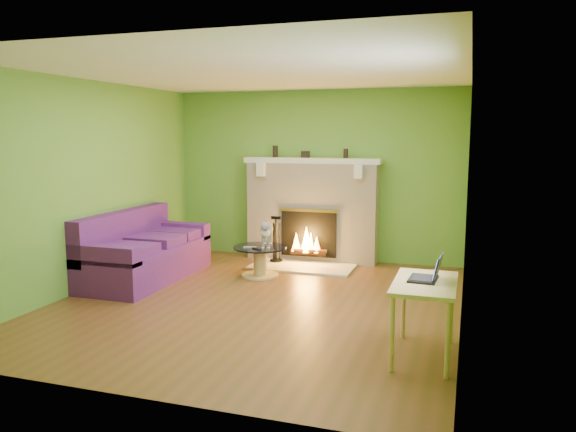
% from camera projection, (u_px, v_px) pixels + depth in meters
% --- Properties ---
extents(floor, '(5.00, 5.00, 0.00)m').
position_uv_depth(floor, '(258.00, 302.00, 6.50)').
color(floor, brown).
rests_on(floor, ground).
extents(ceiling, '(5.00, 5.00, 0.00)m').
position_uv_depth(ceiling, '(256.00, 72.00, 6.13)').
color(ceiling, white).
rests_on(ceiling, wall_back).
extents(wall_back, '(5.00, 0.00, 5.00)m').
position_uv_depth(wall_back, '(315.00, 175.00, 8.67)').
color(wall_back, '#599731').
rests_on(wall_back, floor).
extents(wall_front, '(5.00, 0.00, 5.00)m').
position_uv_depth(wall_front, '(129.00, 224.00, 3.96)').
color(wall_front, '#599731').
rests_on(wall_front, floor).
extents(wall_left, '(0.00, 5.00, 5.00)m').
position_uv_depth(wall_left, '(89.00, 185.00, 7.00)').
color(wall_left, '#599731').
rests_on(wall_left, floor).
extents(wall_right, '(0.00, 5.00, 5.00)m').
position_uv_depth(wall_right, '(466.00, 198.00, 5.63)').
color(wall_right, '#599731').
rests_on(wall_right, floor).
extents(window_frame, '(0.00, 1.20, 1.20)m').
position_uv_depth(window_frame, '(465.00, 180.00, 4.75)').
color(window_frame, silver).
rests_on(window_frame, wall_right).
extents(window_pane, '(0.00, 1.06, 1.06)m').
position_uv_depth(window_pane, '(464.00, 180.00, 4.75)').
color(window_pane, white).
rests_on(window_pane, wall_right).
extents(fireplace, '(2.10, 0.46, 1.58)m').
position_uv_depth(fireplace, '(312.00, 211.00, 8.57)').
color(fireplace, beige).
rests_on(fireplace, floor).
extents(hearth, '(1.50, 0.75, 0.03)m').
position_uv_depth(hearth, '(302.00, 267.00, 8.19)').
color(hearth, beige).
rests_on(hearth, floor).
extents(mantel, '(2.10, 0.28, 0.08)m').
position_uv_depth(mantel, '(312.00, 161.00, 8.44)').
color(mantel, beige).
rests_on(mantel, fireplace).
extents(sofa, '(0.92, 2.03, 0.91)m').
position_uv_depth(sofa, '(143.00, 253.00, 7.52)').
color(sofa, '#4E1A65').
rests_on(sofa, floor).
extents(coffee_table, '(0.73, 0.73, 0.41)m').
position_uv_depth(coffee_table, '(260.00, 259.00, 7.67)').
color(coffee_table, '#D6B673').
rests_on(coffee_table, floor).
extents(desk, '(0.53, 0.91, 0.67)m').
position_uv_depth(desk, '(425.00, 291.00, 4.84)').
color(desk, '#D6B673').
rests_on(desk, floor).
extents(cat, '(0.38, 0.66, 0.39)m').
position_uv_depth(cat, '(267.00, 232.00, 7.64)').
color(cat, '#5B5C60').
rests_on(cat, coffee_table).
extents(remote_silver, '(0.17, 0.07, 0.02)m').
position_uv_depth(remote_silver, '(250.00, 247.00, 7.57)').
color(remote_silver, '#98989A').
rests_on(remote_silver, coffee_table).
extents(remote_black, '(0.16, 0.12, 0.02)m').
position_uv_depth(remote_black, '(257.00, 249.00, 7.47)').
color(remote_black, black).
rests_on(remote_black, coffee_table).
extents(laptop, '(0.29, 0.33, 0.23)m').
position_uv_depth(laptop, '(424.00, 267.00, 4.86)').
color(laptop, black).
rests_on(laptop, desk).
extents(fire_tools, '(0.18, 0.18, 0.69)m').
position_uv_depth(fire_tools, '(276.00, 239.00, 8.42)').
color(fire_tools, black).
rests_on(fire_tools, hearth).
extents(mantel_vase_left, '(0.08, 0.08, 0.18)m').
position_uv_depth(mantel_vase_left, '(275.00, 151.00, 8.63)').
color(mantel_vase_left, black).
rests_on(mantel_vase_left, mantel).
extents(mantel_vase_right, '(0.07, 0.07, 0.14)m').
position_uv_depth(mantel_vase_right, '(346.00, 153.00, 8.30)').
color(mantel_vase_right, black).
rests_on(mantel_vase_right, mantel).
extents(mantel_box, '(0.12, 0.08, 0.10)m').
position_uv_depth(mantel_box, '(305.00, 154.00, 8.49)').
color(mantel_box, black).
rests_on(mantel_box, mantel).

